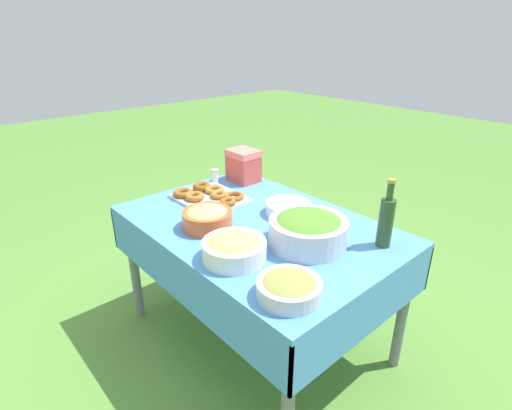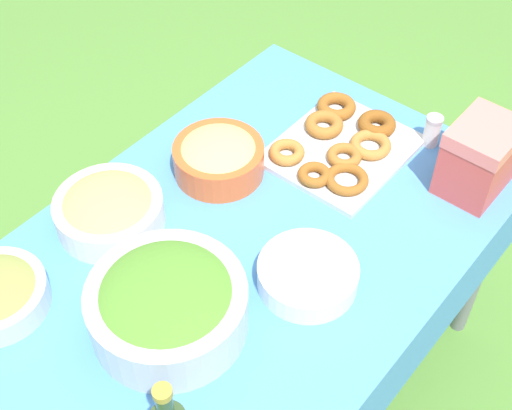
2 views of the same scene
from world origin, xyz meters
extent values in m
plane|color=#568C38|center=(0.00, 0.00, 0.00)|extent=(14.00, 14.00, 0.00)
cube|color=#4C8CD1|center=(0.00, 0.00, 0.70)|extent=(1.34, 0.91, 0.02)
cube|color=#4C8CD1|center=(0.00, -0.45, 0.58)|extent=(1.34, 0.01, 0.22)
cube|color=#4C8CD1|center=(0.00, 0.45, 0.58)|extent=(1.34, 0.01, 0.22)
cube|color=#4C8CD1|center=(-0.66, 0.00, 0.58)|extent=(0.01, 0.91, 0.22)
cube|color=#4C8CD1|center=(0.66, 0.00, 0.58)|extent=(0.01, 0.91, 0.22)
cylinder|color=slate|center=(-0.61, -0.40, 0.34)|extent=(0.05, 0.05, 0.69)
cylinder|color=slate|center=(0.61, -0.40, 0.34)|extent=(0.05, 0.05, 0.69)
cylinder|color=slate|center=(-0.61, 0.40, 0.34)|extent=(0.05, 0.05, 0.69)
cylinder|color=slate|center=(0.61, 0.40, 0.34)|extent=(0.05, 0.05, 0.69)
cylinder|color=silver|center=(0.30, 0.03, 0.77)|extent=(0.34, 0.34, 0.12)
ellipsoid|color=#51892D|center=(0.30, 0.03, 0.82)|extent=(0.30, 0.30, 0.07)
cylinder|color=#E05B28|center=(-0.12, -0.21, 0.75)|extent=(0.24, 0.24, 0.08)
ellipsoid|color=tan|center=(-0.12, -0.21, 0.78)|extent=(0.21, 0.21, 0.07)
cube|color=silver|center=(-0.39, 0.00, 0.72)|extent=(0.37, 0.32, 0.02)
torus|color=#93561E|center=(-0.50, -0.10, 0.74)|extent=(0.16, 0.16, 0.03)
torus|color=#B27533|center=(-0.43, 0.06, 0.74)|extent=(0.14, 0.14, 0.03)
torus|color=#A36628|center=(-0.42, -0.08, 0.74)|extent=(0.14, 0.14, 0.03)
torus|color=#93561E|center=(-0.29, 0.08, 0.74)|extent=(0.16, 0.16, 0.03)
torus|color=#B27533|center=(-0.27, -0.09, 0.74)|extent=(0.12, 0.12, 0.03)
torus|color=#93561E|center=(-0.25, 0.01, 0.74)|extent=(0.10, 0.10, 0.03)
torus|color=#A36628|center=(-0.35, 0.03, 0.74)|extent=(0.13, 0.13, 0.03)
torus|color=brown|center=(-0.51, 0.03, 0.74)|extent=(0.11, 0.11, 0.04)
cylinder|color=white|center=(0.02, 0.19, 0.72)|extent=(0.23, 0.23, 0.01)
cylinder|color=white|center=(0.02, 0.19, 0.73)|extent=(0.23, 0.23, 0.01)
cylinder|color=white|center=(0.02, 0.19, 0.74)|extent=(0.23, 0.23, 0.01)
cylinder|color=white|center=(0.02, 0.19, 0.75)|extent=(0.23, 0.23, 0.01)
cylinder|color=white|center=(0.02, 0.19, 0.76)|extent=(0.23, 0.23, 0.01)
cylinder|color=#2D4723|center=(0.52, 0.26, 0.82)|extent=(0.06, 0.06, 0.22)
cylinder|color=#2D4723|center=(0.52, 0.26, 0.96)|extent=(0.03, 0.03, 0.08)
cylinder|color=#A58C33|center=(0.52, 0.26, 1.01)|extent=(0.03, 0.03, 0.02)
cylinder|color=white|center=(0.18, -0.29, 0.75)|extent=(0.26, 0.26, 0.08)
ellipsoid|color=tan|center=(0.18, -0.29, 0.78)|extent=(0.23, 0.23, 0.07)
cylinder|color=silver|center=(0.51, -0.30, 0.74)|extent=(0.23, 0.23, 0.06)
ellipsoid|color=olive|center=(0.51, -0.30, 0.76)|extent=(0.20, 0.20, 0.06)
cube|color=#E04C42|center=(-0.50, 0.33, 0.79)|extent=(0.18, 0.14, 0.16)
cube|color=#FF7A70|center=(-0.50, 0.33, 0.89)|extent=(0.18, 0.15, 0.04)
cylinder|color=white|center=(-0.57, 0.17, 0.75)|extent=(0.04, 0.04, 0.08)
cylinder|color=silver|center=(-0.57, 0.17, 0.80)|extent=(0.05, 0.05, 0.01)
camera|label=1|loc=(1.29, -1.16, 1.58)|focal=28.00mm
camera|label=2|loc=(0.85, 0.72, 2.02)|focal=50.00mm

